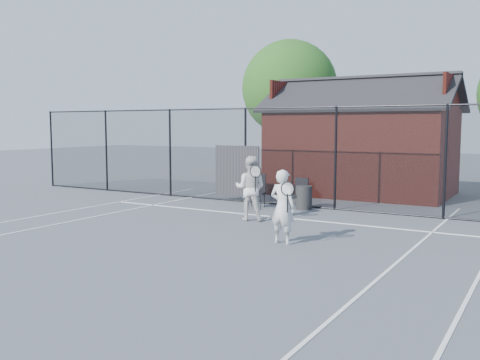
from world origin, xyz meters
The scene contains 10 objects.
ground centered at (0.00, 0.00, 0.00)m, with size 80.00×80.00×0.00m, color #4F545A.
court_lines centered at (0.00, -1.32, 0.01)m, with size 11.02×18.00×0.01m.
fence centered at (-0.30, 5.00, 1.45)m, with size 22.04×3.00×3.00m.
clubhouse centered at (0.50, 9.00, 1.61)m, with size 6.50×4.36×4.19m.
tree_left centered at (-4.50, 13.50, 4.19)m, with size 4.48×4.48×6.44m.
player_front centered at (1.65, 0.21, 0.78)m, with size 0.71×0.53×1.55m.
player_back centered at (-0.27, 2.26, 0.83)m, with size 0.97×0.82×1.66m.
chair_left centered at (-1.11, 4.10, 0.49)m, with size 0.47×0.49×0.98m, color black.
chair_right centered at (0.04, 4.60, 0.44)m, with size 0.42×0.44×0.88m, color black.
waste_bin centered at (0.20, 4.60, 0.35)m, with size 0.48×0.48×0.69m, color black.
Camera 1 is at (6.44, -9.63, 2.45)m, focal length 40.00 mm.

